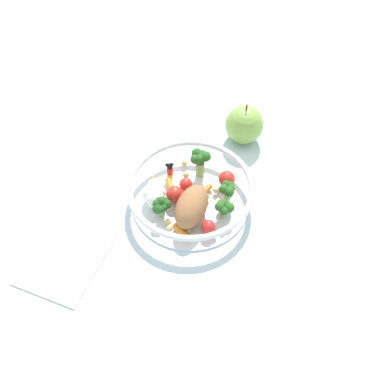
# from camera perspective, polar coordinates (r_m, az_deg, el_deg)

# --- Properties ---
(ground_plane) EXTENTS (2.40, 2.40, 0.00)m
(ground_plane) POSITION_cam_1_polar(r_m,az_deg,el_deg) (0.76, -0.20, -0.52)
(ground_plane) COLOR silver
(food_container) EXTENTS (0.23, 0.23, 0.07)m
(food_container) POSITION_cam_1_polar(r_m,az_deg,el_deg) (0.72, -0.32, -0.24)
(food_container) COLOR white
(food_container) RESTS_ON ground_plane
(loose_apple) EXTENTS (0.08, 0.08, 0.09)m
(loose_apple) POSITION_cam_1_polar(r_m,az_deg,el_deg) (0.84, 7.37, 9.38)
(loose_apple) COLOR #8CB74C
(loose_apple) RESTS_ON ground_plane
(folded_napkin) EXTENTS (0.18, 0.16, 0.01)m
(folded_napkin) POSITION_cam_1_polar(r_m,az_deg,el_deg) (0.71, -17.51, -8.95)
(folded_napkin) COLOR silver
(folded_napkin) RESTS_ON ground_plane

